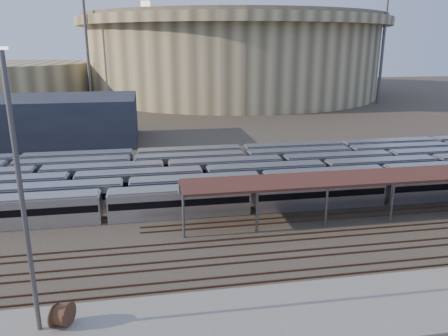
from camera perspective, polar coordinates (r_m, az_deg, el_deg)
ground at (r=50.99m, az=3.99°, el=-8.99°), size 420.00×420.00×0.00m
apron at (r=37.29m, az=1.94°, el=-19.19°), size 50.00×9.00×0.20m
subway_trains at (r=67.92m, az=3.18°, el=-0.80°), size 125.35×23.90×3.60m
inspection_shed at (r=61.39m, az=23.50°, el=-0.93°), size 60.30×6.00×5.30m
empty_tracks at (r=46.63m, az=5.49°, el=-11.45°), size 170.00×9.62×0.18m
stadium at (r=188.31m, az=1.19°, el=14.69°), size 124.00×124.00×32.50m
secondary_arena at (r=181.90m, az=-25.89°, el=10.05°), size 56.00×56.00×14.00m
service_building at (r=103.78m, az=-23.11°, el=5.71°), size 42.00×20.00×10.00m
floodlight_0 at (r=155.79m, az=-17.48°, el=15.18°), size 4.00×1.00×38.40m
floodlight_2 at (r=166.03m, az=20.07°, el=14.98°), size 4.00×1.00×38.40m
floodlight_3 at (r=204.68m, az=-9.99°, el=15.76°), size 4.00×1.00×38.40m
cable_reel_east at (r=38.10m, az=-20.37°, el=-17.55°), size 1.71×2.19×1.93m
yard_light_pole at (r=34.12m, az=-24.88°, el=-3.85°), size 0.81×0.36×21.19m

